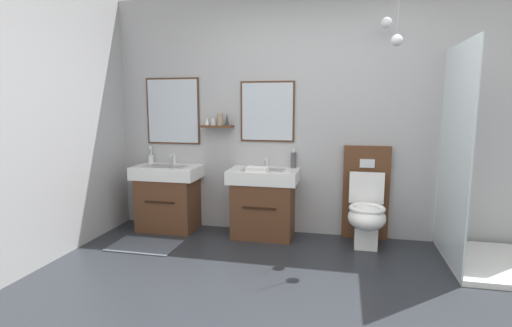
{
  "coord_description": "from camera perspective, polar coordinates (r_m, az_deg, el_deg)",
  "views": [
    {
      "loc": [
        0.26,
        -2.48,
        1.44
      ],
      "look_at": [
        -0.65,
        1.53,
        0.81
      ],
      "focal_mm": 27.41,
      "sensor_mm": 36.0,
      "label": 1
    }
  ],
  "objects": [
    {
      "name": "soap_dispenser",
      "position": [
        4.3,
        5.5,
        0.54
      ],
      "size": [
        0.06,
        0.06,
        0.21
      ],
      "color": "#4C4C51",
      "rests_on": "vanity_sink_right"
    },
    {
      "name": "wall_back",
      "position": [
        4.32,
        9.12,
        6.85
      ],
      "size": [
        4.88,
        0.66,
        2.61
      ],
      "color": "#A8A8AA",
      "rests_on": "ground"
    },
    {
      "name": "vanity_sink_right",
      "position": [
        4.26,
        1.11,
        -5.53
      ],
      "size": [
        0.74,
        0.48,
        0.74
      ],
      "color": "#56331E",
      "rests_on": "ground"
    },
    {
      "name": "tap_on_left_sink",
      "position": [
        4.69,
        -11.92,
        0.85
      ],
      "size": [
        0.03,
        0.13,
        0.11
      ],
      "color": "silver",
      "rests_on": "vanity_sink_left"
    },
    {
      "name": "toilet",
      "position": [
        4.19,
        15.76,
        -6.27
      ],
      "size": [
        0.48,
        0.62,
        1.0
      ],
      "color": "#56331E",
      "rests_on": "ground"
    },
    {
      "name": "tap_on_right_sink",
      "position": [
        4.35,
        1.58,
        0.43
      ],
      "size": [
        0.03,
        0.13,
        0.11
      ],
      "color": "silver",
      "rests_on": "vanity_sink_right"
    },
    {
      "name": "bath_mat",
      "position": [
        4.22,
        -15.93,
        -11.45
      ],
      "size": [
        0.68,
        0.44,
        0.01
      ],
      "primitive_type": "cube",
      "color": "#474C56",
      "rests_on": "ground"
    },
    {
      "name": "shower_tray",
      "position": [
        4.05,
        30.76,
        -7.51
      ],
      "size": [
        1.03,
        1.0,
        1.95
      ],
      "color": "white",
      "rests_on": "ground"
    },
    {
      "name": "folded_hand_towel",
      "position": [
        4.06,
        0.18,
        -0.84
      ],
      "size": [
        0.22,
        0.16,
        0.04
      ],
      "primitive_type": "cube",
      "color": "white",
      "rests_on": "vanity_sink_right"
    },
    {
      "name": "toothbrush_cup",
      "position": [
        4.81,
        -15.12,
        0.76
      ],
      "size": [
        0.07,
        0.07,
        0.2
      ],
      "color": "silver",
      "rests_on": "vanity_sink_left"
    },
    {
      "name": "vanity_sink_left",
      "position": [
        4.61,
        -12.64,
        -4.65
      ],
      "size": [
        0.74,
        0.48,
        0.74
      ],
      "color": "#56331E",
      "rests_on": "ground"
    },
    {
      "name": "ground_plane",
      "position": [
        2.9,
        6.29,
        -22.18
      ],
      "size": [
        6.08,
        4.99,
        0.1
      ],
      "primitive_type": "cube",
      "color": "#23262B",
      "rests_on": "ground"
    }
  ]
}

